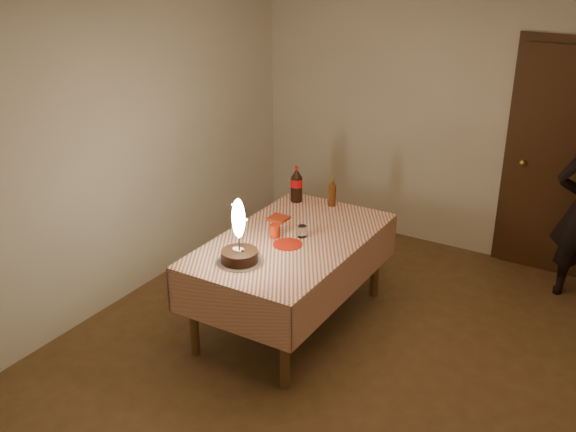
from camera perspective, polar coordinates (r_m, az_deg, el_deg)
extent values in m
cube|color=brown|center=(5.12, 4.48, -11.73)|extent=(4.00, 4.50, 0.01)
cube|color=beige|center=(6.51, 13.91, 8.07)|extent=(4.00, 0.04, 2.60)
cube|color=beige|center=(2.88, -15.79, -12.14)|extent=(4.00, 0.04, 2.60)
cube|color=beige|center=(5.62, -13.69, 5.72)|extent=(0.04, 4.50, 2.60)
cube|color=#472814|center=(6.35, 22.17, 4.05)|extent=(0.85, 0.05, 2.05)
sphere|color=#B28C33|center=(6.36, 19.25, 4.27)|extent=(0.06, 0.06, 0.06)
cube|color=brown|center=(5.15, 0.29, -2.27)|extent=(0.90, 1.60, 0.04)
cylinder|color=brown|center=(4.99, -8.02, -8.18)|extent=(0.07, 0.07, 0.69)
cylinder|color=brown|center=(4.61, -0.27, -10.87)|extent=(0.07, 0.07, 0.69)
cylinder|color=brown|center=(6.06, 0.68, -1.99)|extent=(0.07, 0.07, 0.69)
cylinder|color=brown|center=(5.75, 7.42, -3.67)|extent=(0.07, 0.07, 0.69)
cube|color=silver|center=(5.14, 0.29, -2.01)|extent=(1.02, 1.72, 0.01)
cube|color=silver|center=(4.60, -5.22, -7.88)|extent=(1.02, 0.01, 0.34)
cube|color=silver|center=(5.90, 4.53, -0.52)|extent=(1.02, 0.01, 0.34)
cube|color=silver|center=(5.47, -4.27, -2.51)|extent=(0.01, 1.72, 0.34)
cube|color=silver|center=(5.01, 5.27, -5.09)|extent=(0.01, 1.72, 0.34)
cylinder|color=white|center=(4.81, -4.10, -3.84)|extent=(0.33, 0.33, 0.01)
cylinder|color=black|center=(4.79, -4.12, -3.38)|extent=(0.26, 0.26, 0.08)
cylinder|color=white|center=(4.79, -4.23, -2.81)|extent=(0.07, 0.07, 0.00)
sphere|color=red|center=(4.74, -3.86, -2.96)|extent=(0.02, 0.02, 0.02)
cube|color=#19721E|center=(4.73, -3.77, -3.17)|extent=(0.02, 0.01, 0.00)
cube|color=#19721E|center=(4.74, -4.06, -3.12)|extent=(0.01, 0.02, 0.00)
cylinder|color=#262628|center=(4.74, -4.15, -2.30)|extent=(0.01, 0.01, 0.12)
ellipsoid|color=#FFF2BF|center=(4.66, -4.22, -0.19)|extent=(0.09, 0.09, 0.29)
sphere|color=white|center=(4.71, -4.18, -1.42)|extent=(0.04, 0.04, 0.04)
cylinder|color=red|center=(5.04, -0.04, -2.41)|extent=(0.22, 0.22, 0.01)
cylinder|color=#B3240C|center=(5.15, -1.10, -1.26)|extent=(0.08, 0.08, 0.10)
cylinder|color=silver|center=(5.16, 1.20, -1.30)|extent=(0.07, 0.07, 0.09)
cube|color=#A42C12|center=(5.47, -0.82, -0.20)|extent=(0.15, 0.15, 0.02)
cylinder|color=black|center=(5.81, 0.72, 2.28)|extent=(0.10, 0.10, 0.22)
cylinder|color=red|center=(5.79, 0.73, 2.84)|extent=(0.10, 0.10, 0.07)
cone|color=black|center=(5.75, 0.73, 3.68)|extent=(0.10, 0.10, 0.08)
cylinder|color=red|center=(5.74, 0.73, 4.10)|extent=(0.03, 0.03, 0.02)
cylinder|color=#52280E|center=(5.73, 3.76, 1.73)|extent=(0.06, 0.06, 0.18)
cone|color=#52280E|center=(5.69, 3.80, 2.85)|extent=(0.06, 0.06, 0.06)
cylinder|color=olive|center=(5.68, 3.81, 3.18)|extent=(0.02, 0.02, 0.02)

